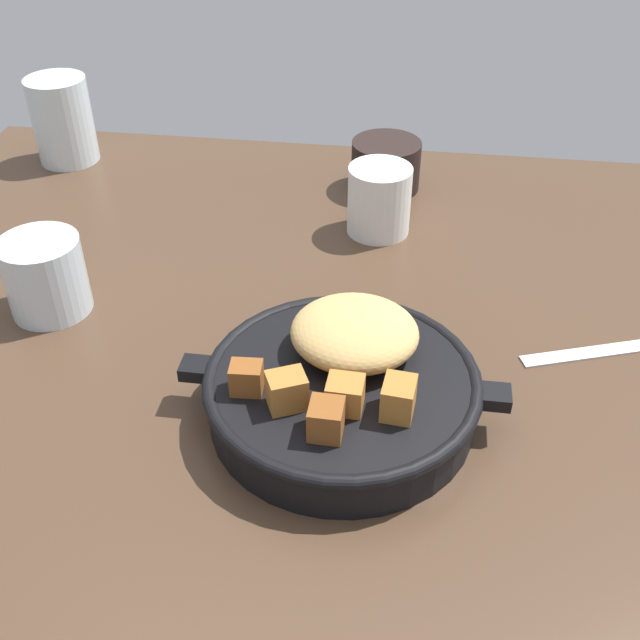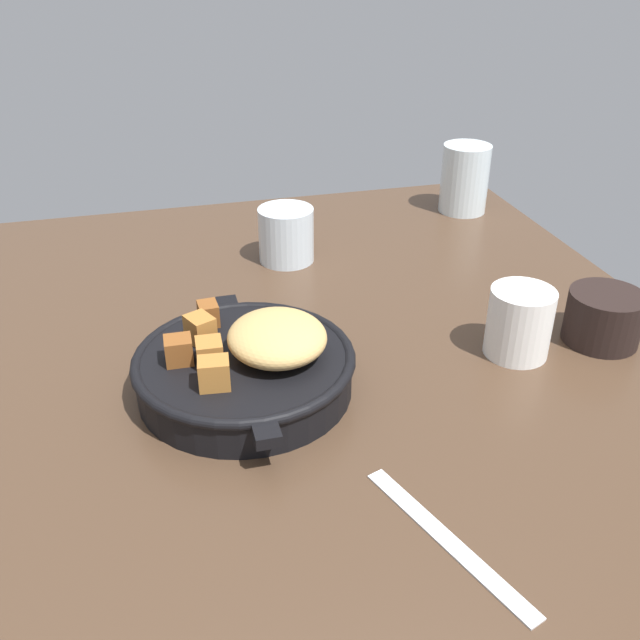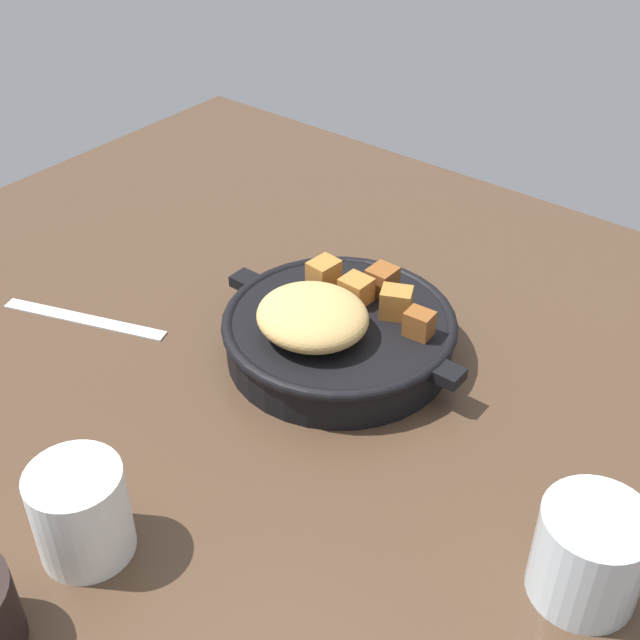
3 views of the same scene
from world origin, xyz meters
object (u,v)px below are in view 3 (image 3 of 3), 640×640
Objects in this scene: cast_iron_skillet at (337,330)px; white_creamer_pitcher at (82,513)px; water_glass_short at (589,554)px; butter_knife at (84,319)px.

cast_iron_skillet is 3.43× the size of white_creamer_pitcher.
white_creamer_pitcher is at bearing 32.60° from water_glass_short.
white_creamer_pitcher is at bearing 89.19° from cast_iron_skillet.
butter_knife is (24.70, 11.89, -2.98)cm from cast_iron_skillet.
cast_iron_skillet is at bearing -90.81° from white_creamer_pitcher.
cast_iron_skillet is 3.45× the size of water_glass_short.
cast_iron_skillet reaches higher than water_glass_short.
cast_iron_skillet is 27.57cm from butter_knife.
white_creamer_pitcher reaches higher than water_glass_short.
white_creamer_pitcher is (0.43, 30.83, 0.85)cm from cast_iron_skillet.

